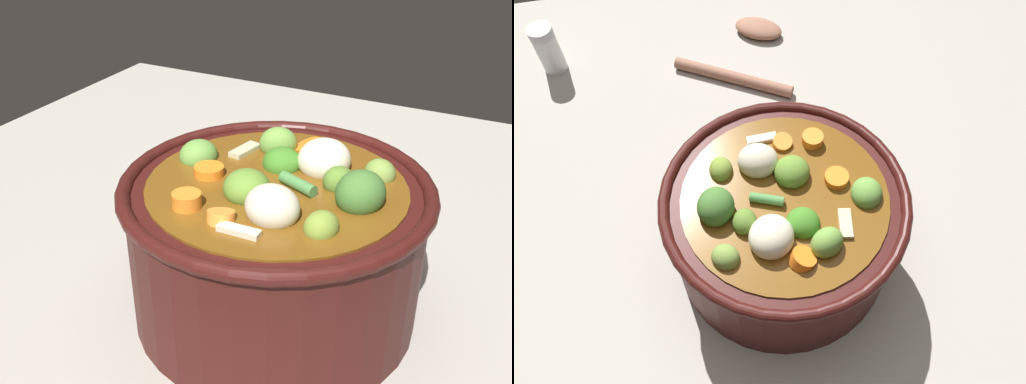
% 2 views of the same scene
% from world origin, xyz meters
% --- Properties ---
extents(ground_plane, '(1.10, 1.10, 0.00)m').
position_xyz_m(ground_plane, '(0.00, 0.00, 0.00)').
color(ground_plane, '#9E998E').
extents(cooking_pot, '(0.26, 0.26, 0.15)m').
position_xyz_m(cooking_pot, '(-0.00, 0.00, 0.07)').
color(cooking_pot, '#38110F').
rests_on(cooking_pot, ground_plane).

